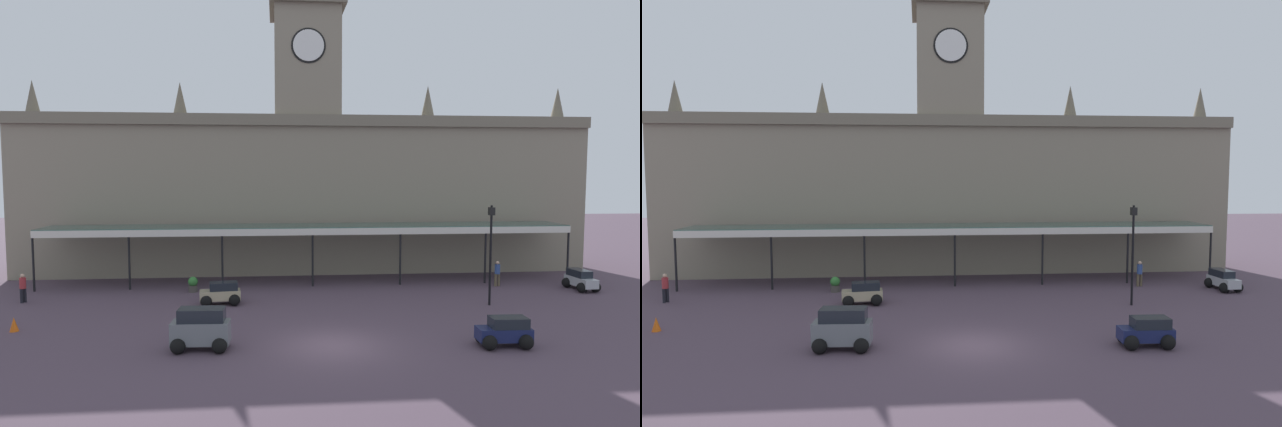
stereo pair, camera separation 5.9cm
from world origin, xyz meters
TOP-DOWN VIEW (x-y plane):
  - ground_plane at (0.00, 0.00)m, footprint 140.00×140.00m
  - station_building at (0.00, 18.07)m, footprint 41.92×5.66m
  - entrance_canopy at (0.00, 13.09)m, footprint 35.21×3.26m
  - car_navy_estate at (7.30, -0.72)m, footprint 2.28×1.59m
  - car_beige_estate at (-5.51, 7.53)m, footprint 2.34×1.72m
  - car_silver_estate at (16.95, 9.33)m, footprint 1.61×2.29m
  - car_grey_van at (-5.54, -0.04)m, footprint 2.44×1.67m
  - pedestrian_near_entrance at (12.09, 10.78)m, footprint 0.39×0.34m
  - pedestrian_beside_cars at (-16.84, 8.94)m, footprint 0.34×0.37m
  - victorian_lamppost at (9.55, 6.08)m, footprint 0.30×0.30m
  - traffic_cone at (-14.63, 3.29)m, footprint 0.40×0.40m
  - planter_near_kerb at (-7.57, 10.81)m, footprint 0.60×0.60m

SIDE VIEW (x-z plane):
  - ground_plane at x=0.00m, z-range 0.00..0.00m
  - traffic_cone at x=-14.63m, z-range 0.00..0.67m
  - planter_near_kerb at x=-7.57m, z-range 0.01..0.97m
  - car_navy_estate at x=7.30m, z-range -0.07..1.20m
  - car_beige_estate at x=-5.51m, z-range -0.07..1.20m
  - car_silver_estate at x=16.95m, z-range -0.07..1.20m
  - car_grey_van at x=-5.54m, z-range -0.08..1.69m
  - pedestrian_near_entrance at x=12.09m, z-range 0.07..1.74m
  - pedestrian_beside_cars at x=-16.84m, z-range 0.07..1.74m
  - victorian_lamppost at x=9.55m, z-range 0.63..6.27m
  - entrance_canopy at x=0.00m, z-range 1.80..5.70m
  - station_building at x=0.00m, z-range -3.58..16.85m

